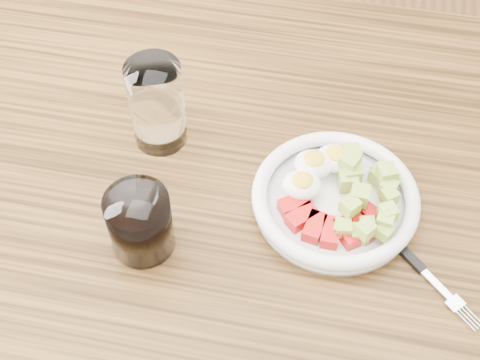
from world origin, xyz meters
The scene contains 5 objects.
dining_table centered at (0.00, 0.00, 0.67)m, with size 1.50×0.90×0.77m.
bowl centered at (0.12, 0.01, 0.79)m, with size 0.22×0.22×0.06m.
fork centered at (0.22, -0.05, 0.77)m, with size 0.14×0.13×0.01m.
water_glass centered at (-0.14, 0.09, 0.84)m, with size 0.08×0.08×0.13m, color white.
coffee_glass centered at (-0.12, -0.09, 0.81)m, with size 0.08×0.08×0.09m.
Camera 1 is at (0.09, -0.51, 1.50)m, focal length 50.00 mm.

